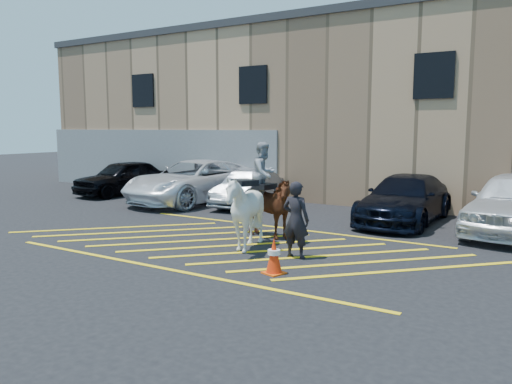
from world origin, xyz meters
The scene contains 11 objects.
ground centered at (0.00, 0.00, 0.00)m, with size 90.00×90.00×0.00m, color black.
car_black_suv centered at (-9.48, 5.07, 0.75)m, with size 1.77×4.40×1.50m, color black.
car_white_pickup centered at (-5.37, 4.84, 0.82)m, with size 2.73×5.92×1.65m, color white.
car_silver_sedan centered at (-3.07, 5.12, 0.63)m, with size 1.34×3.85×1.27m, color #8F949C.
car_blue_suv centered at (2.74, 4.99, 0.72)m, with size 2.02×4.96×1.44m, color black.
handler centered at (1.79, -0.59, 0.87)m, with size 0.63×0.41×1.73m, color black.
warehouse centered at (-0.01, 11.99, 3.65)m, with size 32.42×10.20×7.30m.
hatching_zone centered at (0.00, -0.30, 0.01)m, with size 12.60×5.12×0.01m.
mounted_bay centered at (0.14, 0.80, 1.02)m, with size 2.02×1.13×2.54m.
saddled_white centered at (0.43, -0.58, 0.92)m, with size 2.09×2.16×1.82m.
traffic_cone centered at (1.97, -1.92, 0.37)m, with size 0.48×0.48×0.73m.
Camera 1 is at (6.71, -10.38, 2.91)m, focal length 35.00 mm.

